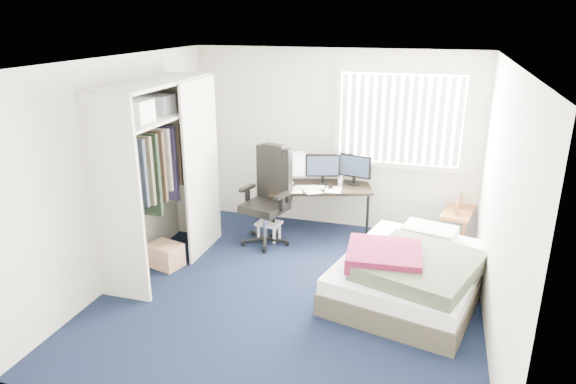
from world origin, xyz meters
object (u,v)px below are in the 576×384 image
Objects in this scene: office_chair at (268,206)px; nightstand at (458,214)px; bed at (411,273)px; desk at (320,182)px.

nightstand is (2.43, 0.60, -0.08)m from office_chair.
office_chair reaches higher than bed.
office_chair is at bearing 154.56° from bed.
nightstand is at bearing 71.88° from bed.
nightstand is 1.61m from bed.
office_chair is 1.72× the size of nightstand.
nightstand is (1.85, 0.09, -0.30)m from desk.
bed is (1.35, -1.43, -0.46)m from desk.
nightstand reaches higher than bed.
desk is 2.02m from bed.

